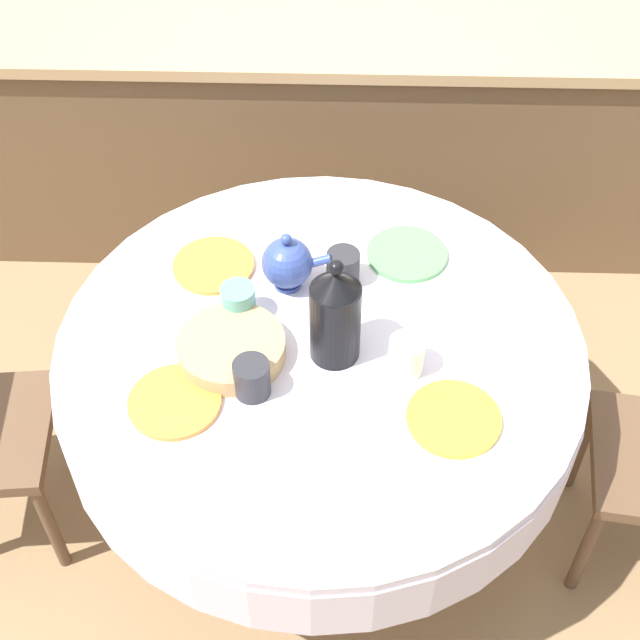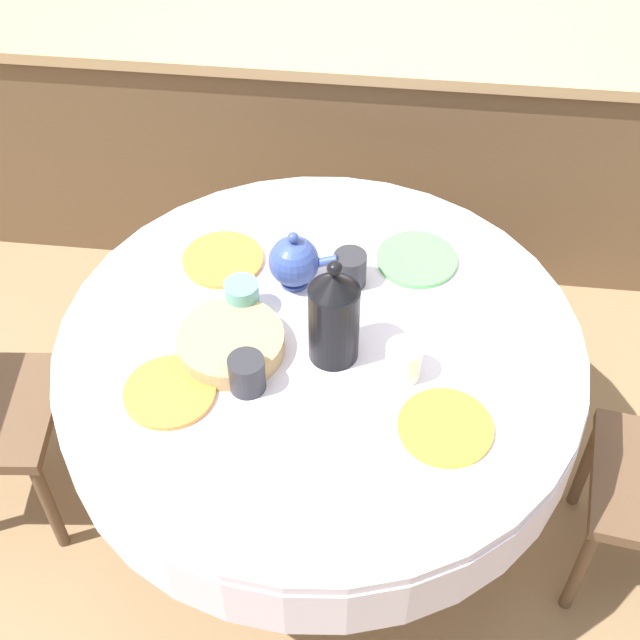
{
  "view_description": "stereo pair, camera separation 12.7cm",
  "coord_description": "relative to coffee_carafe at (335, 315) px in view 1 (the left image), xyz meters",
  "views": [
    {
      "loc": [
        0.04,
        -1.51,
        2.43
      ],
      "look_at": [
        0.0,
        0.0,
        0.81
      ],
      "focal_mm": 50.0,
      "sensor_mm": 36.0,
      "label": 1
    },
    {
      "loc": [
        0.17,
        -1.5,
        2.43
      ],
      "look_at": [
        0.0,
        0.0,
        0.81
      ],
      "focal_mm": 50.0,
      "sensor_mm": 36.0,
      "label": 2
    }
  ],
  "objects": [
    {
      "name": "ground_plane",
      "position": [
        -0.04,
        0.04,
        -0.86
      ],
      "size": [
        12.0,
        12.0,
        0.0
      ],
      "primitive_type": "plane",
      "color": "#8E704C"
    },
    {
      "name": "kitchen_counter",
      "position": [
        -0.04,
        1.37,
        -0.42
      ],
      "size": [
        3.24,
        0.64,
        0.88
      ],
      "color": "brown",
      "rests_on": "ground_plane"
    },
    {
      "name": "dining_table",
      "position": [
        -0.04,
        0.04,
        -0.26
      ],
      "size": [
        1.37,
        1.37,
        0.73
      ],
      "color": "brown",
      "rests_on": "ground_plane"
    },
    {
      "name": "plate_near_left",
      "position": [
        -0.38,
        -0.17,
        -0.13
      ],
      "size": [
        0.23,
        0.23,
        0.01
      ],
      "primitive_type": "cylinder",
      "color": "orange",
      "rests_on": "dining_table"
    },
    {
      "name": "cup_near_left",
      "position": [
        -0.2,
        -0.13,
        -0.09
      ],
      "size": [
        0.09,
        0.09,
        0.1
      ],
      "primitive_type": "cylinder",
      "color": "#28282D",
      "rests_on": "dining_table"
    },
    {
      "name": "plate_near_right",
      "position": [
        0.29,
        -0.21,
        -0.13
      ],
      "size": [
        0.23,
        0.23,
        0.01
      ],
      "primitive_type": "cylinder",
      "color": "yellow",
      "rests_on": "dining_table"
    },
    {
      "name": "cup_near_right",
      "position": [
        0.18,
        -0.05,
        -0.09
      ],
      "size": [
        0.09,
        0.09,
        0.1
      ],
      "primitive_type": "cylinder",
      "color": "white",
      "rests_on": "dining_table"
    },
    {
      "name": "plate_far_left",
      "position": [
        -0.34,
        0.3,
        -0.13
      ],
      "size": [
        0.23,
        0.23,
        0.01
      ],
      "primitive_type": "cylinder",
      "color": "orange",
      "rests_on": "dining_table"
    },
    {
      "name": "cup_far_left",
      "position": [
        -0.25,
        0.12,
        -0.09
      ],
      "size": [
        0.09,
        0.09,
        0.1
      ],
      "primitive_type": "cylinder",
      "color": "#5BA39E",
      "rests_on": "dining_table"
    },
    {
      "name": "plate_far_right",
      "position": [
        0.2,
        0.36,
        -0.13
      ],
      "size": [
        0.23,
        0.23,
        0.01
      ],
      "primitive_type": "cylinder",
      "color": "#5BA85B",
      "rests_on": "dining_table"
    },
    {
      "name": "cup_far_right",
      "position": [
        0.02,
        0.26,
        -0.09
      ],
      "size": [
        0.09,
        0.09,
        0.1
      ],
      "primitive_type": "cylinder",
      "color": "#28282D",
      "rests_on": "dining_table"
    },
    {
      "name": "coffee_carafe",
      "position": [
        0.0,
        0.0,
        0.0
      ],
      "size": [
        0.13,
        0.13,
        0.31
      ],
      "color": "black",
      "rests_on": "dining_table"
    },
    {
      "name": "teapot",
      "position": [
        -0.13,
        0.24,
        -0.06
      ],
      "size": [
        0.19,
        0.14,
        0.18
      ],
      "color": "#33478E",
      "rests_on": "dining_table"
    },
    {
      "name": "bread_basket",
      "position": [
        -0.26,
        -0.02,
        -0.11
      ],
      "size": [
        0.27,
        0.27,
        0.06
      ],
      "primitive_type": "cylinder",
      "color": "tan",
      "rests_on": "dining_table"
    }
  ]
}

